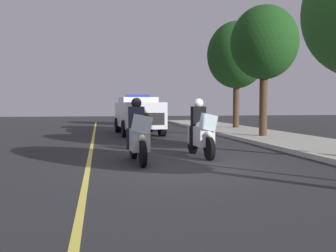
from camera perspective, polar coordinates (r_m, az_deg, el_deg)
The scene contains 8 objects.
ground_plane at distance 9.52m, azimuth 1.77°, elevation -5.97°, with size 80.00×80.00×0.00m, color #28282B.
curb_strip at distance 11.04m, azimuth 22.38°, elevation -4.53°, with size 48.00×0.24×0.15m, color #B7B5AD.
lane_stripe_center at distance 9.31m, azimuth -12.19°, elevation -6.23°, with size 48.00×0.12×0.01m, color #E0D14C.
police_motorcycle_lead_left at distance 9.84m, azimuth -4.70°, elevation -1.57°, with size 2.14×0.60×1.72m.
police_motorcycle_lead_right at distance 10.93m, azimuth 5.00°, elevation -1.08°, with size 2.14×0.60×1.72m.
police_suv at distance 19.22m, azimuth -4.59°, elevation 1.91°, with size 5.01×2.31×2.05m.
tree_far_back at distance 17.82m, azimuth 14.57°, elevation 12.22°, with size 3.06×3.06×5.93m.
tree_behind_suv at distance 23.83m, azimuth 10.51°, elevation 10.64°, with size 3.67×3.67×6.59m.
Camera 1 is at (9.18, -2.00, 1.54)m, focal length 39.64 mm.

